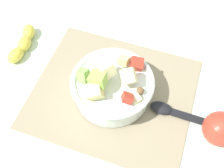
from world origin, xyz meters
TOP-DOWN VIEW (x-y plane):
  - ground_plane at (0.00, 0.00)m, footprint 2.40×2.40m
  - placemat at (0.00, 0.00)m, footprint 0.42×0.36m
  - salad_bowl at (-0.00, -0.01)m, footprint 0.21×0.21m
  - serving_spoon at (0.18, -0.01)m, footprint 0.22×0.04m
  - whole_apple at (0.28, -0.03)m, footprint 0.08×0.08m
  - banana_whole at (-0.30, 0.06)m, footprint 0.06×0.15m

SIDE VIEW (x-z plane):
  - ground_plane at x=0.00m, z-range 0.00..0.00m
  - placemat at x=0.00m, z-range 0.00..0.01m
  - serving_spoon at x=0.18m, z-range 0.00..0.02m
  - banana_whole at x=-0.30m, z-range 0.00..0.04m
  - whole_apple at x=0.28m, z-range -0.01..0.09m
  - salad_bowl at x=0.00m, z-range -0.01..0.11m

